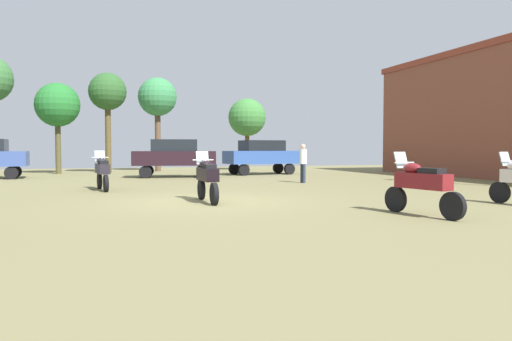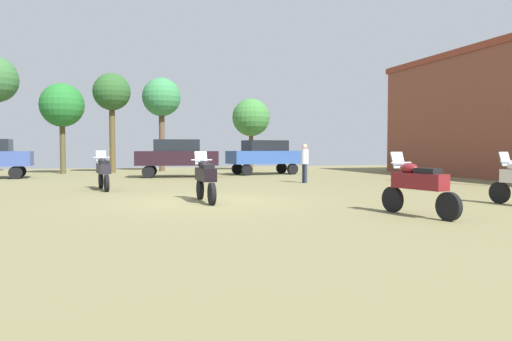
# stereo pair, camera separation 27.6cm
# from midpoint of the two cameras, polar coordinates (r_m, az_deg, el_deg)

# --- Properties ---
(ground_plane) EXTENTS (44.00, 52.00, 0.02)m
(ground_plane) POSITION_cam_midpoint_polar(r_m,az_deg,el_deg) (14.22, -6.24, -3.65)
(ground_plane) COLOR olive
(motorcycle_2) EXTENTS (0.62, 2.21, 1.45)m
(motorcycle_2) POSITION_cam_midpoint_polar(r_m,az_deg,el_deg) (14.01, -6.28, -0.78)
(motorcycle_2) COLOR black
(motorcycle_2) RESTS_ON ground
(motorcycle_3) EXTENTS (0.66, 2.19, 1.45)m
(motorcycle_3) POSITION_cam_midpoint_polar(r_m,az_deg,el_deg) (18.77, -17.87, -0.04)
(motorcycle_3) COLOR black
(motorcycle_3) RESTS_ON ground
(motorcycle_7) EXTENTS (0.74, 2.23, 1.45)m
(motorcycle_7) POSITION_cam_midpoint_polar(r_m,az_deg,el_deg) (11.67, 18.08, -1.55)
(motorcycle_7) COLOR black
(motorcycle_7) RESTS_ON ground
(car_3) EXTENTS (4.54, 2.49, 2.00)m
(car_3) POSITION_cam_midpoint_polar(r_m,az_deg,el_deg) (26.30, -9.76, 1.76)
(car_3) COLOR black
(car_3) RESTS_ON ground
(car_4) EXTENTS (4.50, 2.35, 2.00)m
(car_4) POSITION_cam_midpoint_polar(r_m,az_deg,el_deg) (28.74, 0.40, 1.87)
(car_4) COLOR black
(car_4) RESTS_ON ground
(person_1) EXTENTS (0.39, 0.39, 1.73)m
(person_1) POSITION_cam_midpoint_polar(r_m,az_deg,el_deg) (21.81, 5.14, 1.21)
(person_1) COLOR #283144
(person_1) RESTS_ON ground
(tree_2) EXTENTS (2.62, 2.62, 5.45)m
(tree_2) POSITION_cam_midpoint_polar(r_m,az_deg,el_deg) (31.83, -22.36, 7.01)
(tree_2) COLOR #4D4728
(tree_2) RESTS_ON ground
(tree_4) EXTENTS (2.56, 2.56, 6.25)m
(tree_4) POSITION_cam_midpoint_polar(r_m,az_deg,el_deg) (33.63, -11.64, 8.24)
(tree_4) COLOR brown
(tree_4) RESTS_ON ground
(tree_5) EXTENTS (2.63, 2.63, 5.02)m
(tree_5) POSITION_cam_midpoint_polar(r_m,az_deg,el_deg) (34.44, -1.28, 6.15)
(tree_5) COLOR brown
(tree_5) RESTS_ON ground
(tree_7) EXTENTS (2.31, 2.31, 6.23)m
(tree_7) POSITION_cam_midpoint_polar(r_m,az_deg,el_deg) (32.18, -17.14, 8.57)
(tree_7) COLOR brown
(tree_7) RESTS_ON ground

